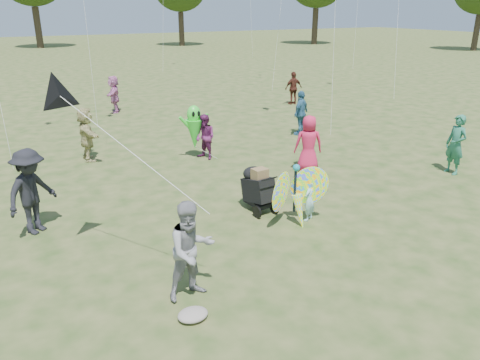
# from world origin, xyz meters

# --- Properties ---
(ground) EXTENTS (160.00, 160.00, 0.00)m
(ground) POSITION_xyz_m (0.00, 0.00, 0.00)
(ground) COLOR #51592B
(ground) RESTS_ON ground
(child_girl) EXTENTS (0.44, 0.38, 1.00)m
(child_girl) POSITION_xyz_m (1.34, 1.01, 0.50)
(child_girl) COLOR #A6E0EB
(child_girl) RESTS_ON ground
(adult_man) EXTENTS (0.89, 0.71, 1.73)m
(adult_man) POSITION_xyz_m (-2.21, -0.50, 0.87)
(adult_man) COLOR gray
(adult_man) RESTS_ON ground
(grey_bag) EXTENTS (0.50, 0.41, 0.16)m
(grey_bag) POSITION_xyz_m (-2.47, -1.10, 0.08)
(grey_bag) COLOR gray
(grey_bag) RESTS_ON ground
(crowd_a) EXTENTS (0.98, 0.84, 1.69)m
(crowd_a) POSITION_xyz_m (3.38, 3.83, 0.84)
(crowd_a) COLOR #CE214A
(crowd_a) RESTS_ON ground
(crowd_b) EXTENTS (1.40, 1.30, 1.89)m
(crowd_b) POSITION_xyz_m (-4.25, 3.37, 0.95)
(crowd_b) COLOR black
(crowd_b) RESTS_ON ground
(crowd_c) EXTENTS (1.07, 0.83, 1.69)m
(crowd_c) POSITION_xyz_m (5.67, 7.41, 0.84)
(crowd_c) COLOR #306384
(crowd_c) RESTS_ON ground
(crowd_d) EXTENTS (0.52, 1.59, 1.71)m
(crowd_d) POSITION_xyz_m (-2.16, 8.06, 0.85)
(crowd_d) COLOR tan
(crowd_d) RESTS_ON ground
(crowd_e) EXTENTS (0.77, 0.86, 1.45)m
(crowd_e) POSITION_xyz_m (1.19, 6.37, 0.73)
(crowd_e) COLOR #652155
(crowd_e) RESTS_ON ground
(crowd_f) EXTENTS (0.47, 0.67, 1.76)m
(crowd_f) POSITION_xyz_m (7.02, 1.60, 0.88)
(crowd_f) COLOR #286B52
(crowd_f) RESTS_ON ground
(crowd_h) EXTENTS (0.96, 0.42, 1.62)m
(crowd_h) POSITION_xyz_m (8.85, 12.48, 0.81)
(crowd_h) COLOR #4B2219
(crowd_h) RESTS_ON ground
(crowd_j) EXTENTS (1.01, 1.64, 1.69)m
(crowd_j) POSITION_xyz_m (0.47, 14.87, 0.84)
(crowd_j) COLOR #C671AB
(crowd_j) RESTS_ON ground
(jogging_stroller) EXTENTS (0.56, 1.08, 1.09)m
(jogging_stroller) POSITION_xyz_m (0.58, 2.06, 0.61)
(jogging_stroller) COLOR black
(jogging_stroller) RESTS_ON ground
(butterfly_kite) EXTENTS (1.74, 0.75, 1.64)m
(butterfly_kite) POSITION_xyz_m (0.93, 0.94, 0.70)
(butterfly_kite) COLOR #EE3D25
(butterfly_kite) RESTS_ON ground
(delta_kite_rig) EXTENTS (2.30, 2.35, 2.24)m
(delta_kite_rig) POSITION_xyz_m (-3.64, 1.61, 3.20)
(delta_kite_rig) COLOR black
(delta_kite_rig) RESTS_ON ground
(alien_kite) EXTENTS (1.12, 0.69, 1.74)m
(alien_kite) POSITION_xyz_m (0.92, 6.60, 0.97)
(alien_kite) COLOR #35E034
(alien_kite) RESTS_ON ground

